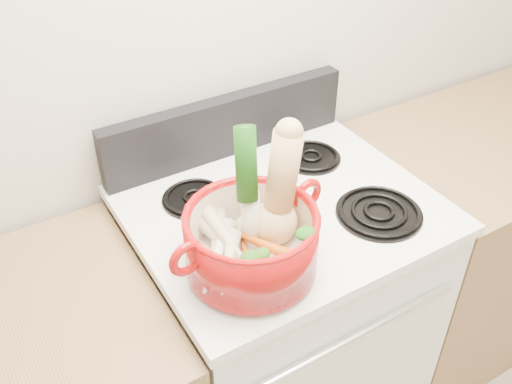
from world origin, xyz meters
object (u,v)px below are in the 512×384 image
stove_body (279,327)px  leek (251,190)px  squash (277,190)px  dutch_oven (251,241)px

stove_body → leek: bearing=-143.4°
squash → leek: leek is taller
stove_body → leek: leek is taller
stove_body → dutch_oven: bearing=-139.8°
dutch_oven → squash: size_ratio=1.05×
dutch_oven → squash: bearing=7.6°
squash → stove_body: bearing=48.6°
dutch_oven → leek: bearing=51.6°
dutch_oven → squash: 0.13m
stove_body → dutch_oven: (-0.20, -0.17, 0.58)m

